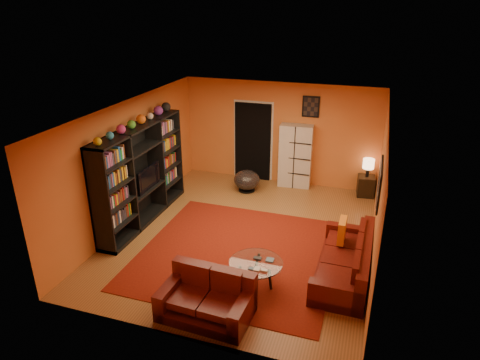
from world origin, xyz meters
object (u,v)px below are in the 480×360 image
(side_table, at_px, (366,186))
(storage_cabinet, at_px, (295,156))
(sofa, at_px, (348,262))
(coffee_table, at_px, (256,265))
(table_lamp, at_px, (368,164))
(bowl_chair, at_px, (247,180))
(entertainment_unit, at_px, (141,174))
(loveseat, at_px, (208,297))
(tv, at_px, (145,177))

(side_table, bearing_deg, storage_cabinet, 178.32)
(sofa, bearing_deg, coffee_table, -151.44)
(sofa, relative_size, table_lamp, 4.77)
(sofa, relative_size, bowl_chair, 3.28)
(entertainment_unit, height_order, sofa, entertainment_unit)
(sofa, relative_size, loveseat, 1.52)
(entertainment_unit, height_order, coffee_table, entertainment_unit)
(sofa, relative_size, storage_cabinet, 1.32)
(loveseat, bearing_deg, storage_cabinet, -0.27)
(loveseat, relative_size, side_table, 2.81)
(storage_cabinet, relative_size, bowl_chair, 2.48)
(loveseat, height_order, storage_cabinet, storage_cabinet)
(tv, xyz_separation_m, coffee_table, (2.92, -1.59, -0.56))
(coffee_table, xyz_separation_m, side_table, (1.56, 4.29, -0.16))
(sofa, bearing_deg, loveseat, -138.93)
(tv, height_order, storage_cabinet, storage_cabinet)
(bowl_chair, bearing_deg, storage_cabinet, 33.09)
(tv, bearing_deg, entertainment_unit, 135.47)
(loveseat, bearing_deg, table_lamp, -18.96)
(table_lamp, bearing_deg, side_table, 0.00)
(entertainment_unit, distance_m, side_table, 5.35)
(tv, height_order, coffee_table, tv)
(sofa, bearing_deg, tv, 170.12)
(coffee_table, height_order, bowl_chair, bowl_chair)
(table_lamp, bearing_deg, storage_cabinet, 178.32)
(tv, height_order, loveseat, tv)
(side_table, xyz_separation_m, table_lamp, (0.00, 0.00, 0.56))
(loveseat, distance_m, storage_cabinet, 5.25)
(coffee_table, relative_size, side_table, 1.79)
(storage_cabinet, bearing_deg, table_lamp, -5.71)
(entertainment_unit, xyz_separation_m, bowl_chair, (1.68, 2.11, -0.76))
(coffee_table, relative_size, table_lamp, 2.00)
(storage_cabinet, relative_size, side_table, 3.23)
(sofa, bearing_deg, bowl_chair, 134.33)
(side_table, bearing_deg, table_lamp, 0.00)
(entertainment_unit, height_order, side_table, entertainment_unit)
(sofa, bearing_deg, storage_cabinet, 115.90)
(sofa, height_order, bowl_chair, sofa)
(entertainment_unit, relative_size, storage_cabinet, 1.86)
(entertainment_unit, relative_size, side_table, 6.00)
(loveseat, xyz_separation_m, bowl_chair, (-0.79, 4.53, -0.00))
(sofa, height_order, storage_cabinet, storage_cabinet)
(sofa, bearing_deg, entertainment_unit, 170.88)
(loveseat, relative_size, coffee_table, 1.57)
(entertainment_unit, height_order, loveseat, entertainment_unit)
(coffee_table, distance_m, storage_cabinet, 4.36)
(sofa, relative_size, coffee_table, 2.38)
(entertainment_unit, xyz_separation_m, storage_cabinet, (2.74, 2.80, -0.24))
(tv, distance_m, loveseat, 3.52)
(storage_cabinet, bearing_deg, bowl_chair, -150.93)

